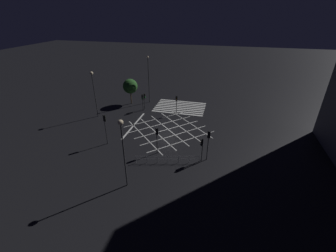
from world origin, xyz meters
The scene contains 14 objects.
ground_plane centered at (0.00, 0.00, 0.00)m, with size 200.00×200.00×0.00m, color black.
road_markings centered at (0.30, -6.52, 0.00)m, with size 14.89×20.64×0.01m.
traffic_light_ne_cross centered at (7.50, 6.45, 3.26)m, with size 0.36×0.39×4.59m.
traffic_light_median_south centered at (0.02, -6.33, 2.57)m, with size 0.36×0.39×3.59m.
traffic_light_nw_cross centered at (-6.99, 6.81, 3.00)m, with size 0.36×0.39×4.21m.
traffic_light_se_cross centered at (6.60, -6.21, 2.37)m, with size 0.36×0.39×3.31m.
traffic_light_median_north centered at (-0.27, 6.94, 2.74)m, with size 0.36×0.39×3.83m.
traffic_light_se_main centered at (6.45, -6.95, 2.38)m, with size 0.39×0.36×3.32m.
traffic_light_nw_main centered at (-6.26, 7.32, 2.34)m, with size 0.39×0.36×3.26m.
street_lamp_east centered at (1.15, 13.99, 6.04)m, with size 0.57×0.57×8.15m.
street_lamp_west centered at (6.84, -10.87, 6.02)m, with size 0.43×0.43×9.54m.
street_lamp_far centered at (13.77, -1.72, 6.17)m, with size 0.57×0.57×8.29m.
street_tree_near centered at (10.26, -9.20, 3.72)m, with size 2.96×2.96×5.21m.
pedestrian_railing centered at (-2.26, 8.83, 0.67)m, with size 7.95×2.07×1.05m.
Camera 1 is at (-8.07, 31.56, 17.52)m, focal length 24.00 mm.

